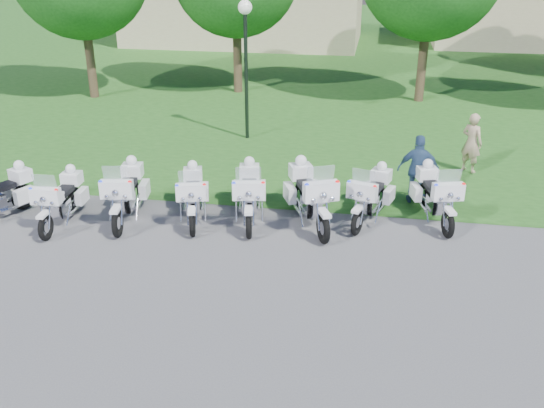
% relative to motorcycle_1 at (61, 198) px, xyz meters
% --- Properties ---
extents(ground, '(100.00, 100.00, 0.00)m').
position_rel_motorcycle_1_xyz_m(ground, '(4.71, -1.41, -0.62)').
color(ground, '#4F4F53').
rests_on(ground, ground).
extents(grass_lawn, '(100.00, 48.00, 0.01)m').
position_rel_motorcycle_1_xyz_m(grass_lawn, '(4.71, 25.59, -0.61)').
color(grass_lawn, '#22551B').
rests_on(grass_lawn, ground).
extents(motorcycle_1, '(0.80, 2.19, 1.47)m').
position_rel_motorcycle_1_xyz_m(motorcycle_1, '(0.00, 0.00, 0.00)').
color(motorcycle_1, black).
rests_on(motorcycle_1, ground).
extents(motorcycle_2, '(1.03, 2.38, 1.61)m').
position_rel_motorcycle_1_xyz_m(motorcycle_2, '(1.41, 0.50, 0.06)').
color(motorcycle_2, black).
rests_on(motorcycle_2, ground).
extents(motorcycle_3, '(1.10, 2.18, 1.50)m').
position_rel_motorcycle_1_xyz_m(motorcycle_3, '(2.97, 0.73, 0.01)').
color(motorcycle_3, black).
rests_on(motorcycle_3, ground).
extents(motorcycle_4, '(1.07, 2.36, 1.60)m').
position_rel_motorcycle_1_xyz_m(motorcycle_4, '(4.29, 0.94, 0.05)').
color(motorcycle_4, black).
rests_on(motorcycle_4, ground).
extents(motorcycle_5, '(1.46, 2.40, 1.71)m').
position_rel_motorcycle_1_xyz_m(motorcycle_5, '(5.73, 0.99, 0.10)').
color(motorcycle_5, black).
rests_on(motorcycle_5, ground).
extents(motorcycle_6, '(1.15, 2.17, 1.50)m').
position_rel_motorcycle_1_xyz_m(motorcycle_6, '(7.14, 1.43, 0.01)').
color(motorcycle_6, black).
rests_on(motorcycle_6, ground).
extents(motorcycle_7, '(1.12, 2.25, 1.54)m').
position_rel_motorcycle_1_xyz_m(motorcycle_7, '(8.63, 1.69, 0.03)').
color(motorcycle_7, black).
rests_on(motorcycle_7, ground).
extents(lamp_post, '(0.44, 0.44, 4.42)m').
position_rel_motorcycle_1_xyz_m(lamp_post, '(2.92, 7.08, 2.70)').
color(lamp_post, black).
rests_on(lamp_post, ground).
extents(building_west, '(14.56, 8.32, 4.10)m').
position_rel_motorcycle_1_xyz_m(building_west, '(-1.29, 26.59, 1.45)').
color(building_west, tan).
rests_on(building_west, ground).
extents(building_east, '(11.44, 7.28, 4.10)m').
position_rel_motorcycle_1_xyz_m(building_east, '(15.71, 28.59, 1.45)').
color(building_east, tan).
rests_on(building_east, ground).
extents(bystander_a, '(0.74, 0.71, 1.71)m').
position_rel_motorcycle_1_xyz_m(bystander_a, '(9.83, 5.13, 0.24)').
color(bystander_a, tan).
rests_on(bystander_a, ground).
extents(bystander_c, '(1.05, 0.49, 1.76)m').
position_rel_motorcycle_1_xyz_m(bystander_c, '(8.25, 2.65, 0.26)').
color(bystander_c, '#304D74').
rests_on(bystander_c, ground).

